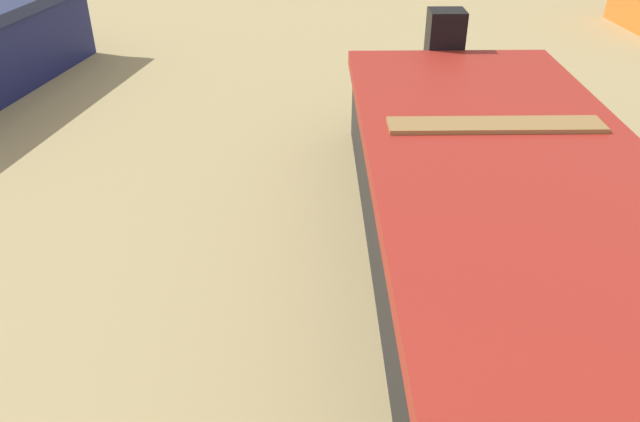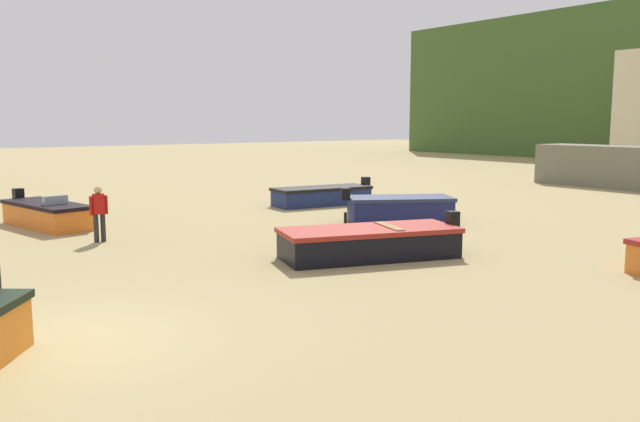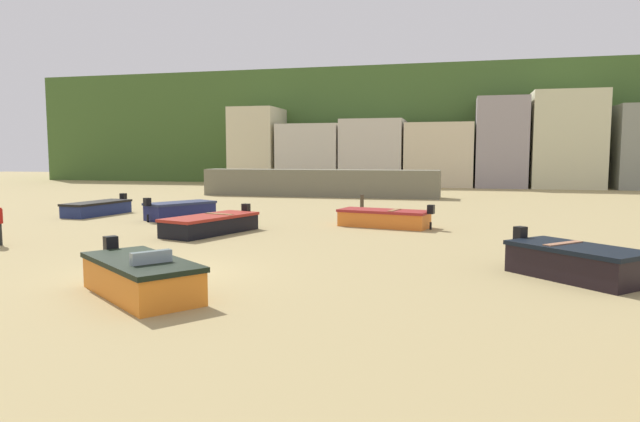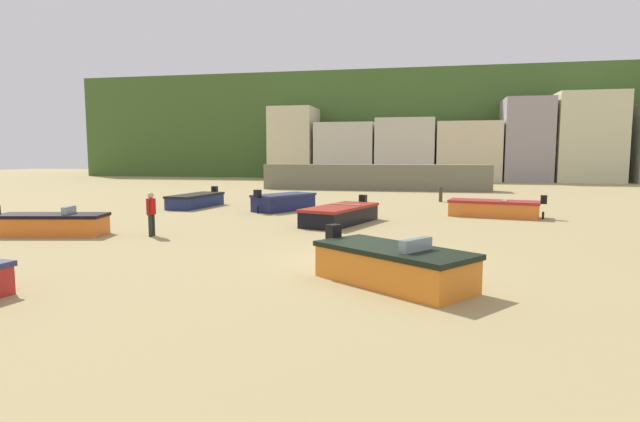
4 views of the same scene
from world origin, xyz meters
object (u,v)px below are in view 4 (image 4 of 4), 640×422
object	(u,v)px
boat_orange_4	(51,224)
mooring_post_near_water	(441,194)
boat_black_2	(340,215)
beach_walker_foreground	(151,211)
boat_orange_0	(494,208)
boat_orange_5	(393,265)
boat_navy_7	(284,202)
boat_navy_8	(196,200)

from	to	relation	value
boat_orange_4	mooring_post_near_water	xyz separation A→B (m)	(14.54, 16.98, 0.06)
boat_black_2	beach_walker_foreground	size ratio (longest dim) A/B	3.01
boat_black_2	mooring_post_near_water	size ratio (longest dim) A/B	5.17
boat_orange_0	boat_orange_5	bearing A→B (deg)	177.04
boat_black_2	boat_orange_4	world-z (taller)	boat_orange_4
boat_orange_4	boat_black_2	bearing A→B (deg)	106.86
boat_orange_0	boat_black_2	xyz separation A→B (m)	(-6.87, -4.00, -0.01)
boat_orange_0	beach_walker_foreground	bearing A→B (deg)	136.62
boat_orange_0	beach_walker_foreground	world-z (taller)	beach_walker_foreground
boat_navy_7	boat_navy_8	bearing A→B (deg)	-157.50
beach_walker_foreground	boat_navy_8	bearing A→B (deg)	14.84
boat_orange_0	boat_orange_5	size ratio (longest dim) A/B	1.13
boat_orange_0	boat_black_2	world-z (taller)	boat_orange_0
boat_orange_4	beach_walker_foreground	world-z (taller)	beach_walker_foreground
boat_navy_7	mooring_post_near_water	bearing A→B (deg)	68.73
boat_orange_5	beach_walker_foreground	size ratio (longest dim) A/B	2.48
boat_orange_4	boat_orange_5	distance (m)	13.82
boat_navy_7	beach_walker_foreground	xyz separation A→B (m)	(-2.35, -9.48, 0.50)
boat_black_2	beach_walker_foreground	distance (m)	7.94
boat_black_2	boat_navy_8	size ratio (longest dim) A/B	1.10
boat_orange_5	beach_walker_foreground	xyz separation A→B (m)	(-9.18, 5.32, 0.50)
boat_orange_5	boat_orange_0	bearing A→B (deg)	-158.72
boat_navy_7	mooring_post_near_water	size ratio (longest dim) A/B	4.08
mooring_post_near_water	boat_navy_7	bearing A→B (deg)	-140.46
boat_black_2	boat_navy_7	distance (m)	6.01
boat_orange_5	boat_navy_7	xyz separation A→B (m)	(-6.83, 14.80, -0.00)
boat_orange_4	mooring_post_near_water	world-z (taller)	boat_orange_4
boat_orange_5	beach_walker_foreground	world-z (taller)	beach_walker_foreground
boat_orange_0	boat_orange_4	size ratio (longest dim) A/B	1.06
boat_navy_8	boat_orange_4	bearing A→B (deg)	91.98
boat_orange_0	boat_orange_5	xyz separation A→B (m)	(-3.92, -14.21, 0.05)
boat_orange_0	boat_black_2	distance (m)	7.95
boat_navy_7	boat_navy_8	size ratio (longest dim) A/B	0.87
boat_orange_0	beach_walker_foreground	distance (m)	15.84
boat_orange_5	boat_navy_7	bearing A→B (deg)	-118.51
boat_orange_5	boat_black_2	bearing A→B (deg)	-127.17
boat_orange_0	mooring_post_near_water	bearing A→B (deg)	29.82
boat_orange_5	boat_navy_8	world-z (taller)	boat_orange_5
mooring_post_near_water	boat_black_2	bearing A→B (deg)	-111.41
boat_navy_7	boat_black_2	bearing A→B (deg)	-20.61
boat_orange_0	boat_navy_7	distance (m)	10.77
boat_navy_7	boat_orange_5	bearing A→B (deg)	-36.02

